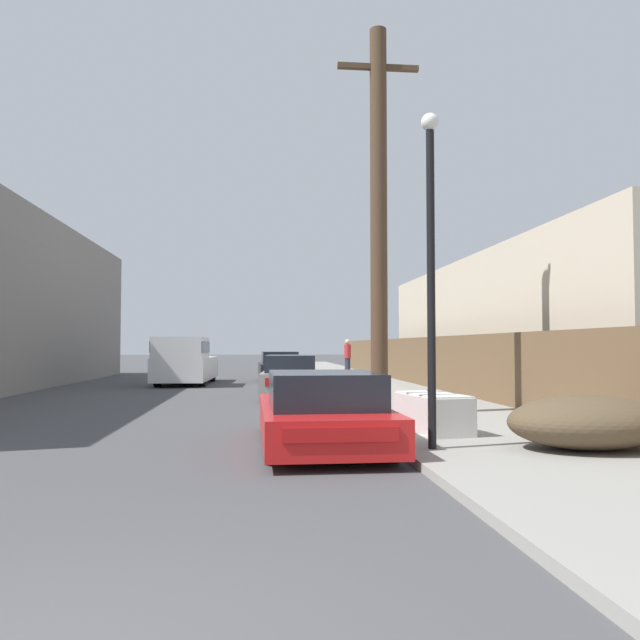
% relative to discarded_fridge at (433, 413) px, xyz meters
% --- Properties ---
extents(sidewalk_curb, '(4.20, 63.00, 0.12)m').
position_rel_discarded_fridge_xyz_m(sidewalk_curb, '(1.16, 15.85, -0.39)').
color(sidewalk_curb, gray).
rests_on(sidewalk_curb, ground).
extents(discarded_fridge, '(1.04, 1.73, 0.68)m').
position_rel_discarded_fridge_xyz_m(discarded_fridge, '(0.00, 0.00, 0.00)').
color(discarded_fridge, silver).
rests_on(discarded_fridge, sidewalk_curb).
extents(parked_sports_car_red, '(1.94, 4.48, 1.19)m').
position_rel_discarded_fridge_xyz_m(parked_sports_car_red, '(-1.99, -0.68, 0.10)').
color(parked_sports_car_red, red).
rests_on(parked_sports_car_red, ground).
extents(car_parked_mid, '(2.00, 4.25, 1.31)m').
position_rel_discarded_fridge_xyz_m(car_parked_mid, '(-1.99, 8.97, 0.17)').
color(car_parked_mid, gray).
rests_on(car_parked_mid, ground).
extents(car_parked_far, '(1.90, 4.29, 1.33)m').
position_rel_discarded_fridge_xyz_m(car_parked_far, '(-2.05, 17.78, 0.18)').
color(car_parked_far, black).
rests_on(car_parked_far, ground).
extents(pickup_truck, '(2.24, 5.86, 1.93)m').
position_rel_discarded_fridge_xyz_m(pickup_truck, '(-6.01, 15.62, 0.51)').
color(pickup_truck, silver).
rests_on(pickup_truck, ground).
extents(utility_pole, '(1.80, 0.37, 8.44)m').
position_rel_discarded_fridge_xyz_m(utility_pole, '(-0.39, 2.75, 3.97)').
color(utility_pole, '#4C3826').
rests_on(utility_pole, sidewalk_curb).
extents(street_lamp, '(0.26, 0.26, 4.89)m').
position_rel_discarded_fridge_xyz_m(street_lamp, '(-0.50, -1.69, 2.50)').
color(street_lamp, black).
rests_on(street_lamp, sidewalk_curb).
extents(brush_pile, '(2.33, 1.63, 0.76)m').
position_rel_discarded_fridge_xyz_m(brush_pile, '(1.72, -1.95, 0.05)').
color(brush_pile, brown).
rests_on(brush_pile, sidewalk_curb).
extents(wooden_fence, '(0.08, 39.40, 1.80)m').
position_rel_discarded_fridge_xyz_m(wooden_fence, '(3.11, 12.69, 0.57)').
color(wooden_fence, brown).
rests_on(wooden_fence, sidewalk_curb).
extents(building_right_house, '(6.00, 19.27, 4.54)m').
position_rel_discarded_fridge_xyz_m(building_right_house, '(6.87, 9.89, 1.82)').
color(building_right_house, beige).
rests_on(building_right_house, ground).
extents(pedestrian, '(0.34, 0.34, 1.80)m').
position_rel_discarded_fridge_xyz_m(pedestrian, '(1.40, 20.12, 0.61)').
color(pedestrian, '#282D42').
rests_on(pedestrian, sidewalk_curb).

